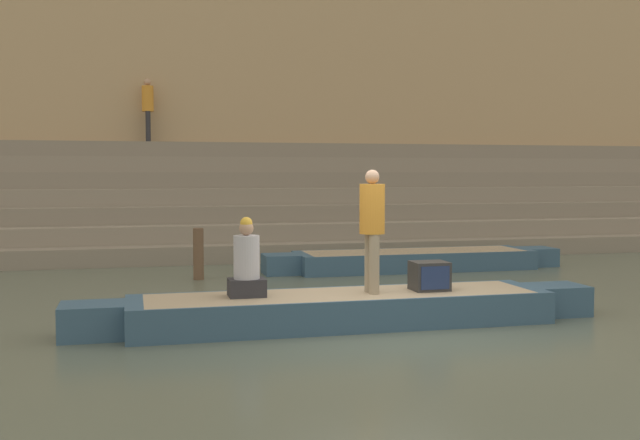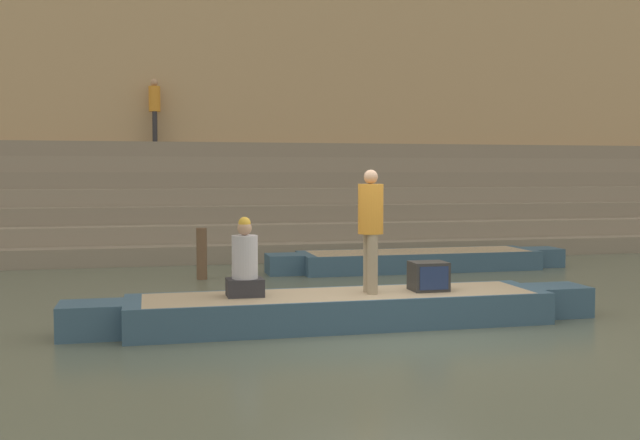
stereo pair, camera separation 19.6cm
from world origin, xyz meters
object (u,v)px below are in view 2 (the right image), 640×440
at_px(person_rowing, 245,265).
at_px(mooring_post, 202,254).
at_px(person_standing, 371,222).
at_px(moored_boat_shore, 418,260).
at_px(rowboat_main, 340,308).
at_px(tv_set, 429,276).
at_px(person_on_steps, 155,105).

xyz_separation_m(person_rowing, mooring_post, (-0.23, 4.65, -0.34)).
height_order(person_standing, moored_boat_shore, person_standing).
bearing_deg(moored_boat_shore, rowboat_main, -116.62).
bearing_deg(rowboat_main, tv_set, -2.00).
height_order(person_standing, person_on_steps, person_on_steps).
relative_size(rowboat_main, tv_set, 14.77).
relative_size(tv_set, person_on_steps, 0.29).
bearing_deg(mooring_post, moored_boat_shore, 4.88).
xyz_separation_m(person_standing, person_rowing, (-1.65, 0.12, -0.53)).
bearing_deg(moored_boat_shore, person_on_steps, 135.07).
distance_m(rowboat_main, tv_set, 1.29).
height_order(mooring_post, person_on_steps, person_on_steps).
distance_m(person_rowing, person_on_steps, 11.46).
height_order(rowboat_main, moored_boat_shore, rowboat_main).
xyz_separation_m(rowboat_main, person_standing, (0.40, -0.05, 1.13)).
bearing_deg(person_on_steps, person_rowing, 140.01).
relative_size(tv_set, mooring_post, 0.49).
bearing_deg(rowboat_main, moored_boat_shore, 58.54).
xyz_separation_m(moored_boat_shore, person_on_steps, (-5.25, 5.99, 3.60)).
xyz_separation_m(rowboat_main, person_rowing, (-1.25, 0.08, 0.60)).
height_order(tv_set, person_on_steps, person_on_steps).
bearing_deg(rowboat_main, mooring_post, 106.41).
xyz_separation_m(person_standing, mooring_post, (-1.88, 4.77, -0.87)).
relative_size(person_rowing, tv_set, 2.13).
bearing_deg(person_on_steps, mooring_post, 141.71).
distance_m(rowboat_main, person_standing, 1.20).
xyz_separation_m(person_standing, person_on_steps, (-2.64, 11.15, 2.45)).
bearing_deg(moored_boat_shore, mooring_post, -171.26).
bearing_deg(tv_set, person_standing, -177.59).
relative_size(rowboat_main, person_standing, 4.36).
height_order(rowboat_main, person_on_steps, person_on_steps).
bearing_deg(person_rowing, person_standing, 3.11).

